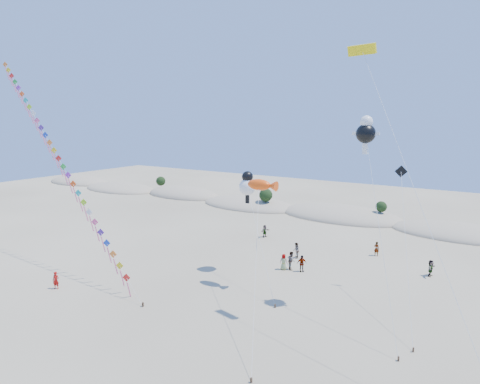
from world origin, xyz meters
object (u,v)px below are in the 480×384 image
Objects in this scene: fish_kite at (262,185)px; flyer_foreground at (56,280)px; parafoil_kite at (365,58)px; kite_train at (55,152)px.

fish_kite is 8.13× the size of flyer_foreground.
parafoil_kite reaches higher than flyer_foreground.
parafoil_kite is (30.48, 2.99, 7.26)m from kite_train.
fish_kite is (21.76, 4.90, -2.28)m from kite_train.
kite_train is 2.39× the size of fish_kite.
fish_kite is at bearing 8.21° from flyer_foreground.
fish_kite reaches higher than flyer_foreground.
fish_kite is at bearing 12.69° from kite_train.
kite_train is at bearing -167.31° from fish_kite.
parafoil_kite is at bearing -12.36° from fish_kite.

